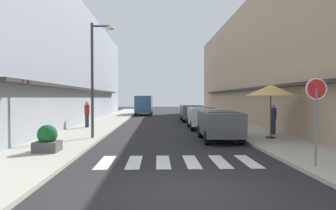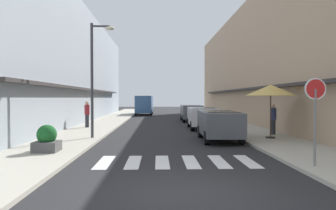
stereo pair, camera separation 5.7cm
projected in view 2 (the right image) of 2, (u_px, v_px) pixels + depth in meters
name	position (u px, v px, depth m)	size (l,w,h in m)	color
ground_plane	(165.00, 124.00, 25.25)	(100.32, 100.32, 0.00)	#232326
sidewalk_left	(103.00, 124.00, 25.08)	(3.06, 63.84, 0.12)	#ADA899
sidewalk_right	(227.00, 123.00, 25.41)	(3.06, 63.84, 0.12)	#ADA899
building_row_left	(56.00, 65.00, 26.12)	(5.50, 43.04, 9.72)	#939EA8
building_row_right	(272.00, 64.00, 26.71)	(5.50, 43.04, 10.00)	tan
crosswalk	(176.00, 162.00, 10.49)	(5.20, 2.20, 0.01)	silver
parked_car_near	(219.00, 122.00, 15.60)	(1.88, 4.04, 1.47)	#4C5156
parked_car_mid	(202.00, 115.00, 21.56)	(1.89, 4.15, 1.47)	silver
parked_car_far	(191.00, 111.00, 28.38)	(1.83, 4.06, 1.47)	#4C5156
delivery_van	(144.00, 104.00, 39.36)	(2.11, 5.45, 2.37)	#33598C
round_street_sign	(315.00, 99.00, 9.27)	(0.65, 0.07, 2.60)	slate
street_lamp	(95.00, 68.00, 15.86)	(1.19, 0.28, 5.75)	#38383D
cafe_umbrella	(271.00, 90.00, 15.74)	(2.51, 2.51, 2.67)	#262626
planter_corner	(47.00, 140.00, 11.82)	(0.88, 0.88, 1.00)	#4C4C4C
pedestrian_walking_near	(87.00, 114.00, 21.49)	(0.34, 0.34, 1.77)	#282B33
pedestrian_walking_far	(273.00, 119.00, 17.28)	(0.34, 0.34, 1.66)	#282B33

